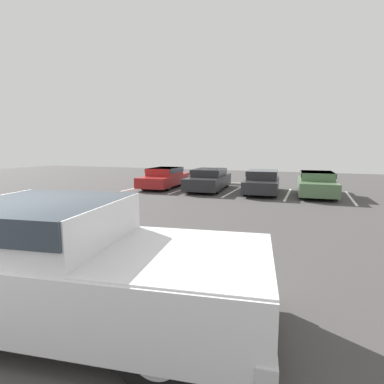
# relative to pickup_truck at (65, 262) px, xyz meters

# --- Properties ---
(stall_stripe_a) EXTENTS (0.12, 4.51, 0.01)m
(stall_stripe_a) POSITION_rel_pickup_truck_xyz_m (-6.83, 13.28, -0.85)
(stall_stripe_a) COLOR white
(stall_stripe_a) RESTS_ON ground_plane
(stall_stripe_b) EXTENTS (0.12, 4.51, 0.01)m
(stall_stripe_b) POSITION_rel_pickup_truck_xyz_m (-3.88, 13.28, -0.85)
(stall_stripe_b) COLOR white
(stall_stripe_b) RESTS_ON ground_plane
(stall_stripe_c) EXTENTS (0.12, 4.51, 0.01)m
(stall_stripe_c) POSITION_rel_pickup_truck_xyz_m (-0.92, 13.28, -0.85)
(stall_stripe_c) COLOR white
(stall_stripe_c) RESTS_ON ground_plane
(stall_stripe_d) EXTENTS (0.12, 4.51, 0.01)m
(stall_stripe_d) POSITION_rel_pickup_truck_xyz_m (2.03, 13.28, -0.85)
(stall_stripe_d) COLOR white
(stall_stripe_d) RESTS_ON ground_plane
(stall_stripe_e) EXTENTS (0.12, 4.51, 0.01)m
(stall_stripe_e) POSITION_rel_pickup_truck_xyz_m (4.98, 13.28, -0.85)
(stall_stripe_e) COLOR white
(stall_stripe_e) RESTS_ON ground_plane
(pickup_truck) EXTENTS (5.85, 2.99, 1.70)m
(pickup_truck) POSITION_rel_pickup_truck_xyz_m (0.00, 0.00, 0.00)
(pickup_truck) COLOR silver
(pickup_truck) RESTS_ON ground_plane
(parked_sedan_a) EXTENTS (2.11, 4.72, 1.22)m
(parked_sedan_a) POSITION_rel_pickup_truck_xyz_m (-5.31, 13.52, -0.20)
(parked_sedan_a) COLOR maroon
(parked_sedan_a) RESTS_ON ground_plane
(parked_sedan_b) EXTENTS (2.19, 4.81, 1.22)m
(parked_sedan_b) POSITION_rel_pickup_truck_xyz_m (-2.43, 13.54, -0.20)
(parked_sedan_b) COLOR #232326
(parked_sedan_b) RESTS_ON ground_plane
(parked_sedan_c) EXTENTS (2.03, 4.36, 1.24)m
(parked_sedan_c) POSITION_rel_pickup_truck_xyz_m (0.67, 13.35, -0.19)
(parked_sedan_c) COLOR #232326
(parked_sedan_c) RESTS_ON ground_plane
(parked_sedan_d) EXTENTS (1.98, 4.44, 1.21)m
(parked_sedan_d) POSITION_rel_pickup_truck_xyz_m (3.39, 13.53, -0.20)
(parked_sedan_d) COLOR #4C6B47
(parked_sedan_d) RESTS_ON ground_plane
(traffic_cone) EXTENTS (0.41, 0.41, 0.66)m
(traffic_cone) POSITION_rel_pickup_truck_xyz_m (-3.92, 2.95, -0.55)
(traffic_cone) COLOR black
(traffic_cone) RESTS_ON ground_plane
(wheel_stop_curb) EXTENTS (1.98, 0.20, 0.14)m
(wheel_stop_curb) POSITION_rel_pickup_truck_xyz_m (-1.23, 16.31, -0.78)
(wheel_stop_curb) COLOR #B7B2A8
(wheel_stop_curb) RESTS_ON ground_plane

